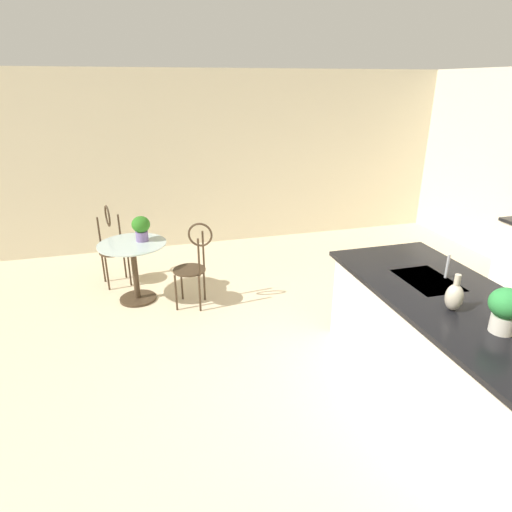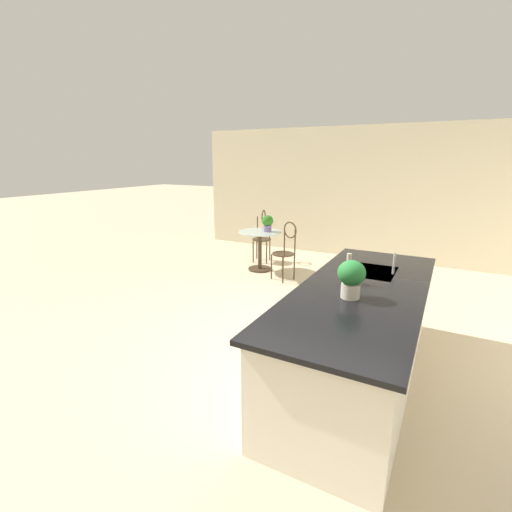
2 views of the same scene
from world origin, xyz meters
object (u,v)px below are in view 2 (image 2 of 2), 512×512
chair_by_island (262,233)px  potted_plant_counter_near (351,277)px  vase_on_counter (348,272)px  chair_near_window (286,248)px  potted_plant_on_table (268,222)px  bistro_table (260,247)px

chair_by_island → potted_plant_counter_near: potted_plant_counter_near is taller
chair_by_island → vase_on_counter: 4.16m
chair_near_window → potted_plant_on_table: same height
potted_plant_counter_near → potted_plant_on_table: bearing=-143.0°
chair_by_island → potted_plant_counter_near: 4.51m
bistro_table → potted_plant_on_table: potted_plant_on_table is taller
chair_near_window → chair_by_island: size_ratio=1.00×
chair_near_window → potted_plant_counter_near: (2.65, 1.75, 0.53)m
potted_plant_counter_near → chair_near_window: bearing=-146.6°
bistro_table → vase_on_counter: vase_on_counter is taller
potted_plant_on_table → bistro_table: bearing=-61.7°
chair_by_island → potted_plant_counter_near: (3.59, 2.68, 0.53)m
bistro_table → potted_plant_on_table: (-0.07, 0.12, 0.47)m
bistro_table → vase_on_counter: bearing=41.2°
vase_on_counter → potted_plant_on_table: bearing=-141.0°
potted_plant_counter_near → vase_on_counter: bearing=-162.4°
chair_near_window → potted_plant_counter_near: 3.22m
potted_plant_on_table → potted_plant_counter_near: (3.05, 2.30, 0.19)m
chair_by_island → chair_near_window: bearing=44.8°
bistro_table → potted_plant_on_table: bearing=118.3°
bistro_table → chair_by_island: chair_by_island is taller
bistro_table → vase_on_counter: size_ratio=2.78×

